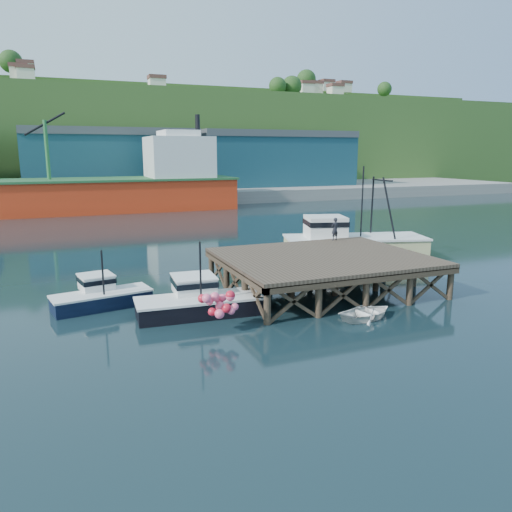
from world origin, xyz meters
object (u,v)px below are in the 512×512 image
boat_black (198,300)px  boat_navy (100,295)px  dockworker (335,229)px  dinghy (368,313)px  trawler (353,241)px

boat_black → boat_navy: bearing=149.2°
boat_navy → dockworker: dockworker is taller
boat_black → dockworker: bearing=30.9°
boat_navy → dinghy: size_ratio=1.80×
boat_black → dinghy: boat_black is taller
boat_navy → trawler: bearing=4.1°
boat_black → trawler: bearing=32.7°
boat_navy → dinghy: 14.35m
boat_navy → trawler: (19.34, 5.12, 0.84)m
boat_black → dinghy: bearing=-24.0°
boat_navy → dinghy: (12.42, -7.18, -0.34)m
boat_navy → boat_black: 5.59m
trawler → dinghy: bearing=-104.2°
dinghy → boat_navy: bearing=48.4°
trawler → dockworker: (-2.89, -2.10, 1.44)m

